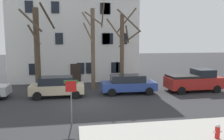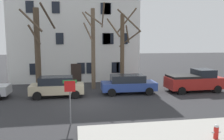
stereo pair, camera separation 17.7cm
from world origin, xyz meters
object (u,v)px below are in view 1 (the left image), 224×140
(building_main, at_px, (75,30))
(tree_bare_near, at_px, (37,46))
(tree_bare_far, at_px, (123,47))
(car_beige_wagon, at_px, (57,86))
(pickup_truck_red, at_px, (194,81))
(tree_bare_mid, at_px, (93,46))
(car_blue_wagon, at_px, (128,84))
(fire_hydrant, at_px, (218,131))
(street_sign_pole, at_px, (71,93))

(building_main, xyz_separation_m, tree_bare_near, (-3.57, -5.95, -1.73))
(building_main, distance_m, tree_bare_far, 8.10)
(car_beige_wagon, distance_m, pickup_truck_red, 12.23)
(tree_bare_mid, relative_size, car_blue_wagon, 1.68)
(tree_bare_far, bearing_deg, fire_hydrant, -81.92)
(tree_bare_near, xyz_separation_m, fire_hydrant, (9.83, -13.15, -3.60))
(pickup_truck_red, relative_size, fire_hydrant, 7.27)
(fire_hydrant, bearing_deg, tree_bare_far, 98.08)
(tree_bare_mid, height_order, fire_hydrant, tree_bare_mid)
(building_main, bearing_deg, fire_hydrant, -71.83)
(tree_bare_far, height_order, fire_hydrant, tree_bare_far)
(car_blue_wagon, bearing_deg, tree_bare_far, 88.99)
(car_beige_wagon, bearing_deg, pickup_truck_red, 0.39)
(pickup_truck_red, distance_m, fire_hydrant, 10.77)
(tree_bare_near, distance_m, street_sign_pole, 10.58)
(building_main, height_order, car_beige_wagon, building_main)
(tree_bare_near, height_order, car_beige_wagon, tree_bare_near)
(tree_bare_mid, height_order, car_blue_wagon, tree_bare_mid)
(car_blue_wagon, relative_size, fire_hydrant, 6.87)
(tree_bare_mid, relative_size, street_sign_pole, 3.22)
(tree_bare_far, height_order, car_blue_wagon, tree_bare_far)
(car_beige_wagon, bearing_deg, building_main, 79.99)
(tree_bare_near, bearing_deg, building_main, 59.05)
(tree_bare_mid, xyz_separation_m, car_blue_wagon, (2.82, -2.52, -3.25))
(tree_bare_far, bearing_deg, building_main, 124.58)
(car_blue_wagon, xyz_separation_m, street_sign_pole, (-4.86, -6.67, 0.89))
(pickup_truck_red, height_order, fire_hydrant, pickup_truck_red)
(tree_bare_near, xyz_separation_m, car_beige_wagon, (1.92, -3.38, -3.21))
(tree_bare_mid, relative_size, fire_hydrant, 11.54)
(car_blue_wagon, distance_m, pickup_truck_red, 6.16)
(tree_bare_near, bearing_deg, street_sign_pole, -72.34)
(tree_bare_near, distance_m, car_beige_wagon, 5.04)
(tree_bare_near, bearing_deg, car_blue_wagon, -21.61)
(tree_bare_near, distance_m, pickup_truck_red, 14.86)
(tree_bare_far, relative_size, car_blue_wagon, 1.63)
(car_blue_wagon, bearing_deg, pickup_truck_red, -1.19)
(tree_bare_near, bearing_deg, pickup_truck_red, -13.10)
(street_sign_pole, bearing_deg, pickup_truck_red, 30.68)
(tree_bare_near, xyz_separation_m, pickup_truck_red, (14.15, -3.29, -3.11))
(tree_bare_mid, xyz_separation_m, tree_bare_far, (2.87, 0.10, -0.14))
(car_blue_wagon, xyz_separation_m, fire_hydrant, (1.84, -9.98, -0.38))
(tree_bare_mid, bearing_deg, car_beige_wagon, -139.92)
(tree_bare_mid, xyz_separation_m, pickup_truck_red, (8.98, -2.65, -3.14))
(tree_bare_near, height_order, car_blue_wagon, tree_bare_near)
(fire_hydrant, bearing_deg, building_main, 108.17)
(pickup_truck_red, xyz_separation_m, street_sign_pole, (-11.02, -6.54, 0.78))
(tree_bare_mid, relative_size, tree_bare_far, 1.03)
(tree_bare_mid, bearing_deg, tree_bare_far, 1.91)
(car_blue_wagon, relative_size, street_sign_pole, 1.92)
(building_main, relative_size, car_blue_wagon, 3.07)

